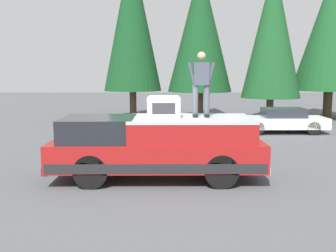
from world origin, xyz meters
name	(u,v)px	position (x,y,z in m)	size (l,w,h in m)	color
ground_plane	(154,176)	(0.00, 0.00, 0.00)	(90.00, 90.00, 0.00)	#4C4F51
pickup_truck	(157,146)	(-0.30, -0.09, 0.87)	(2.01, 5.54, 1.65)	maroon
compressor_unit	(164,107)	(-0.33, -0.27, 1.93)	(0.65, 0.84, 0.56)	white
person_on_truck_bed	(201,83)	(-0.26, -1.25, 2.55)	(0.29, 0.72, 1.69)	#4C515B
parked_car_white	(281,120)	(7.75, -5.76, 0.58)	(1.64, 4.10, 1.16)	white
conifer_far_left	(332,30)	(13.42, -10.23, 5.31)	(4.40, 4.40, 8.92)	#4C3826
conifer_left	(272,31)	(12.40, -6.44, 5.15)	(3.38, 3.38, 8.99)	#4C3826
conifer_center_left	(200,29)	(13.44, -2.41, 5.37)	(3.83, 3.83, 9.11)	#4C3826
conifer_center_right	(132,19)	(13.88, 1.66, 5.97)	(3.50, 3.50, 10.29)	#4C3826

